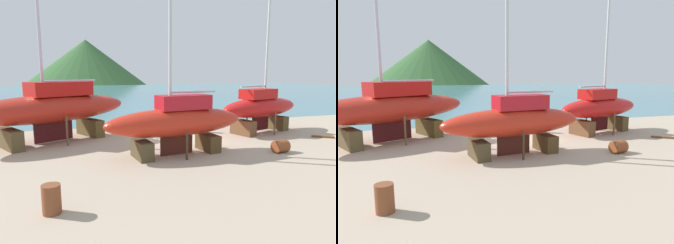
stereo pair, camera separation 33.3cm
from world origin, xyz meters
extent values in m
plane|color=tan|center=(0.00, -3.85, 0.00)|extent=(41.08, 41.08, 0.00)
cube|color=teal|center=(0.00, 46.32, 0.00)|extent=(158.09, 79.81, 0.01)
cone|color=#325B2E|center=(-1.10, 116.43, 0.00)|extent=(96.67, 96.67, 35.86)
cube|color=brown|center=(7.76, 1.51, 0.53)|extent=(1.21, 1.94, 1.06)
cube|color=brown|center=(4.24, 0.40, 0.53)|extent=(1.21, 1.94, 1.06)
cylinder|color=brown|center=(5.63, 2.15, 0.77)|extent=(0.12, 0.12, 1.55)
cylinder|color=brown|center=(6.38, -0.23, 0.77)|extent=(0.12, 0.12, 1.55)
ellipsoid|color=red|center=(6.00, 0.96, 1.83)|extent=(7.71, 4.38, 1.41)
cube|color=#450F11|center=(6.00, 0.96, 0.63)|extent=(1.71, 0.61, 0.98)
cube|color=#B11513|center=(5.65, 0.85, 2.81)|extent=(2.94, 2.10, 0.70)
cylinder|color=silver|center=(6.35, 1.07, 7.38)|extent=(0.16, 0.16, 9.83)
cylinder|color=silver|center=(5.12, 0.68, 3.36)|extent=(2.49, 0.88, 0.11)
cube|color=#473C24|center=(-3.77, -3.20, 0.46)|extent=(0.91, 1.76, 0.93)
cube|color=#4C361D|center=(0.10, -2.71, 0.46)|extent=(0.91, 1.76, 0.93)
cylinder|color=#42301F|center=(-1.69, -4.10, 0.72)|extent=(0.12, 0.12, 1.45)
cylinder|color=#513A22|center=(-1.98, -1.81, 0.72)|extent=(0.12, 0.12, 1.45)
ellipsoid|color=red|center=(-1.84, -2.95, 1.74)|extent=(8.01, 3.07, 1.48)
cube|color=#451B13|center=(-1.84, -2.95, 0.48)|extent=(1.87, 0.32, 1.04)
cube|color=#AE1621|center=(-1.45, -2.91, 2.78)|extent=(2.95, 1.61, 0.74)
cylinder|color=silver|center=(-0.87, -2.83, 3.31)|extent=(2.72, 0.46, 0.11)
cube|color=brown|center=(-10.54, 0.99, 0.58)|extent=(1.82, 2.56, 1.15)
cube|color=brown|center=(-5.96, 3.47, 0.58)|extent=(1.82, 2.56, 1.15)
cylinder|color=brown|center=(-7.42, 0.70, 0.88)|extent=(0.12, 0.12, 1.76)
cylinder|color=brown|center=(-9.08, 3.76, 0.88)|extent=(0.12, 0.12, 1.76)
ellipsoid|color=#AE2216|center=(-8.25, 2.23, 2.10)|extent=(10.66, 7.74, 1.73)
cube|color=#4A171A|center=(-8.25, 2.23, 0.63)|extent=(2.24, 1.26, 1.21)
cube|color=#B31512|center=(-7.79, 2.48, 3.32)|extent=(4.20, 3.45, 0.87)
cylinder|color=silver|center=(-7.10, 2.85, 3.78)|extent=(3.27, 1.85, 0.13)
cube|color=#1A4F85|center=(1.48, 2.37, 0.40)|extent=(0.35, 0.39, 0.80)
cube|color=orange|center=(1.48, 2.37, 1.11)|extent=(0.44, 0.50, 0.61)
sphere|color=#9A724F|center=(1.48, 2.37, 1.52)|extent=(0.22, 0.22, 0.22)
cylinder|color=brown|center=(-7.76, -8.26, 0.46)|extent=(0.67, 0.67, 0.93)
cylinder|color=brown|center=(3.70, -4.32, 0.34)|extent=(0.89, 0.79, 0.68)
cube|color=brown|center=(8.89, -2.02, 0.06)|extent=(1.24, 0.97, 0.12)
cube|color=#7D6547|center=(-1.03, 2.48, 0.05)|extent=(1.33, 1.96, 0.11)
camera|label=1|loc=(-6.96, -17.67, 4.32)|focal=32.12mm
camera|label=2|loc=(-6.65, -17.77, 4.32)|focal=32.12mm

